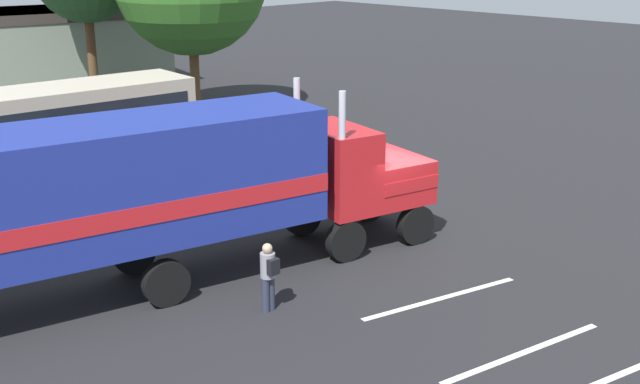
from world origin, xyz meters
TOP-DOWN VIEW (x-y plane):
  - ground_plane at (0.00, 0.00)m, footprint 120.00×120.00m
  - lane_stripe_near at (-2.12, -3.50)m, footprint 4.29×1.28m
  - lane_stripe_mid at (-2.99, -6.23)m, footprint 4.34×1.07m
  - semi_truck at (-6.49, 1.82)m, footprint 14.35×5.66m
  - person_bystander at (-5.38, -1.12)m, footprint 0.34×0.46m
  - parked_bus at (-5.10, 10.87)m, footprint 11.20×3.66m

SIDE VIEW (x-z plane):
  - ground_plane at x=0.00m, z-range 0.00..0.00m
  - lane_stripe_near at x=-2.12m, z-range 0.00..0.01m
  - lane_stripe_mid at x=-2.99m, z-range 0.00..0.01m
  - person_bystander at x=-5.38m, z-range 0.08..1.71m
  - parked_bus at x=-5.10m, z-range 0.37..3.77m
  - semi_truck at x=-6.49m, z-range 0.27..4.77m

